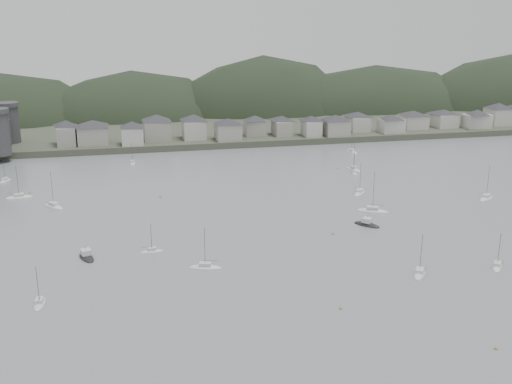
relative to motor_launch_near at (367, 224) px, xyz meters
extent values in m
plane|color=slate|center=(-28.73, -52.83, -0.29)|extent=(900.00, 900.00, 0.00)
cube|color=#383D2D|center=(-28.73, 242.17, 1.21)|extent=(900.00, 250.00, 3.00)
ellipsoid|color=black|center=(-139.60, 219.11, -10.43)|extent=(138.98, 92.48, 81.13)
ellipsoid|color=black|center=(-61.03, 220.04, -10.25)|extent=(132.08, 90.41, 79.74)
ellipsoid|color=black|center=(21.92, 220.11, -12.96)|extent=(133.88, 88.37, 101.41)
ellipsoid|color=black|center=(97.22, 215.08, -10.61)|extent=(165.81, 81.78, 82.55)
cylinder|color=#313133|center=(-120.73, 141.17, 11.21)|extent=(10.00, 10.00, 17.00)
cube|color=#313133|center=(-120.73, 127.17, 8.71)|extent=(3.50, 30.00, 12.00)
cube|color=gray|center=(-93.73, 129.13, 7.01)|extent=(8.34, 12.91, 8.59)
pyramid|color=#2E2D33|center=(-93.73, 129.13, 12.80)|extent=(15.78, 15.78, 3.01)
cube|color=gray|center=(-82.05, 128.50, 6.89)|extent=(13.68, 13.35, 8.36)
pyramid|color=#2E2D33|center=(-82.05, 128.50, 12.53)|extent=(20.07, 20.07, 2.93)
cube|color=#BBB8B0|center=(-64.30, 123.19, 6.75)|extent=(9.78, 10.20, 8.08)
pyramid|color=#2E2D33|center=(-64.30, 123.19, 12.20)|extent=(14.83, 14.83, 2.83)
cube|color=gray|center=(-52.24, 132.82, 7.26)|extent=(12.59, 13.33, 9.09)
pyramid|color=#2E2D33|center=(-52.24, 132.82, 13.40)|extent=(19.24, 19.24, 3.18)
cube|color=#BBB8B0|center=(-34.47, 131.27, 7.15)|extent=(10.74, 12.17, 8.87)
pyramid|color=#2E2D33|center=(-34.47, 131.27, 13.13)|extent=(17.01, 17.01, 3.10)
cube|color=gray|center=(-18.81, 124.70, 6.56)|extent=(11.63, 12.09, 7.69)
pyramid|color=#2E2D33|center=(-18.81, 124.70, 11.75)|extent=(17.61, 17.61, 2.69)
cube|color=gray|center=(-3.48, 133.37, 6.43)|extent=(10.37, 9.35, 7.44)
pyramid|color=#2E2D33|center=(-3.48, 133.37, 11.45)|extent=(14.65, 14.65, 2.60)
cube|color=gray|center=(9.90, 130.97, 6.32)|extent=(8.24, 12.20, 7.22)
pyramid|color=#2E2D33|center=(9.90, 130.97, 11.20)|extent=(15.17, 15.17, 2.53)
cube|color=#BBB8B0|center=(23.77, 125.72, 6.44)|extent=(8.06, 10.91, 7.46)
pyramid|color=#2E2D33|center=(23.77, 125.72, 11.48)|extent=(14.08, 14.08, 2.61)
cube|color=gray|center=(36.08, 124.23, 6.54)|extent=(11.73, 11.78, 7.66)
pyramid|color=#2E2D33|center=(36.08, 124.23, 11.72)|extent=(17.46, 17.46, 2.68)
cube|color=#BBB8B0|center=(51.91, 134.08, 6.38)|extent=(10.19, 13.02, 7.33)
pyramid|color=#2E2D33|center=(51.91, 134.08, 11.33)|extent=(17.23, 17.23, 2.57)
cube|color=#BBB8B0|center=(66.82, 125.24, 6.15)|extent=(11.70, 9.81, 6.88)
pyramid|color=#2E2D33|center=(66.82, 125.24, 10.79)|extent=(15.97, 15.97, 2.41)
cube|color=#BBB8B0|center=(83.67, 134.08, 6.21)|extent=(12.83, 12.48, 7.00)
pyramid|color=#2E2D33|center=(83.67, 134.08, 10.94)|extent=(18.79, 18.79, 2.45)
cube|color=#BBB8B0|center=(102.00, 134.60, 6.20)|extent=(11.07, 13.50, 6.97)
pyramid|color=#2E2D33|center=(102.00, 134.60, 10.90)|extent=(18.25, 18.25, 2.44)
cube|color=#BBB8B0|center=(117.29, 126.89, 6.38)|extent=(13.75, 9.12, 7.34)
pyramid|color=#2E2D33|center=(117.29, 126.89, 11.33)|extent=(16.97, 16.97, 2.57)
cube|color=#BBB8B0|center=(134.19, 133.12, 7.24)|extent=(11.37, 11.57, 9.05)
pyramid|color=#2E2D33|center=(134.19, 133.12, 13.35)|extent=(17.03, 17.03, 3.17)
ellipsoid|color=silver|center=(-92.45, 40.01, -0.24)|extent=(8.03, 9.06, 1.84)
cube|color=silver|center=(-92.45, 40.01, 0.98)|extent=(3.59, 3.79, 0.70)
cylinder|color=#3F3F42|center=(-92.45, 40.01, 5.67)|extent=(0.12, 0.12, 11.52)
cylinder|color=#3F3F42|center=(-93.48, 38.70, 1.53)|extent=(2.65, 3.32, 0.10)
ellipsoid|color=silver|center=(18.77, -36.60, -0.24)|extent=(6.15, 6.90, 1.41)
cube|color=silver|center=(18.77, -36.60, 0.77)|extent=(2.75, 2.89, 0.70)
cylinder|color=#3F3F42|center=(18.77, -36.60, 4.31)|extent=(0.12, 0.12, 8.79)
cylinder|color=#3F3F42|center=(19.56, -37.59, 1.32)|extent=(2.05, 2.54, 0.10)
ellipsoid|color=silver|center=(-113.37, 78.32, -0.24)|extent=(4.62, 7.27, 1.39)
cube|color=silver|center=(-113.37, 78.32, 0.76)|extent=(2.31, 2.82, 0.70)
cylinder|color=#3F3F42|center=(-113.37, 78.32, 4.25)|extent=(0.12, 0.12, 8.67)
cylinder|color=#3F3F42|center=(-113.83, 79.48, 1.31)|extent=(1.24, 2.94, 0.10)
ellipsoid|color=silver|center=(20.13, 59.81, -0.24)|extent=(3.21, 6.50, 1.24)
cube|color=silver|center=(20.13, 59.81, 0.69)|extent=(1.78, 2.41, 0.70)
cylinder|color=#3F3F42|center=(20.13, 59.81, 3.80)|extent=(0.12, 0.12, 7.78)
cylinder|color=#3F3F42|center=(19.90, 60.90, 1.24)|extent=(0.67, 2.76, 0.10)
ellipsoid|color=silver|center=(-51.52, -20.73, -0.24)|extent=(8.51, 4.72, 1.62)
cube|color=silver|center=(-51.52, -20.73, 0.87)|extent=(3.22, 2.49, 0.70)
cylinder|color=#3F3F42|center=(-51.52, -20.73, 4.98)|extent=(0.12, 0.12, 10.14)
cylinder|color=#3F3F42|center=(-50.11, -20.33, 1.42)|extent=(3.54, 1.10, 0.10)
ellipsoid|color=silver|center=(-1.93, -36.07, -0.24)|extent=(6.62, 7.99, 1.59)
cube|color=silver|center=(-1.93, -36.07, 0.86)|extent=(3.02, 3.29, 0.70)
cylinder|color=#3F3F42|center=(-1.93, -36.07, 4.89)|extent=(0.12, 0.12, 9.94)
cylinder|color=#3F3F42|center=(-1.11, -37.25, 1.41)|extent=(2.12, 3.00, 0.10)
ellipsoid|color=silver|center=(-65.35, 97.17, -0.24)|extent=(2.77, 7.04, 1.38)
cube|color=silver|center=(-65.35, 97.17, 0.75)|extent=(1.71, 2.53, 0.70)
cylinder|color=#3F3F42|center=(-65.35, 97.17, 4.21)|extent=(0.12, 0.12, 8.60)
cylinder|color=#3F3F42|center=(-65.25, 95.94, 1.30)|extent=(0.36, 3.09, 0.10)
ellipsoid|color=silver|center=(22.00, 64.89, -0.24)|extent=(4.93, 9.51, 1.82)
cube|color=silver|center=(22.00, 64.89, 0.97)|extent=(2.68, 3.55, 0.70)
cylinder|color=#3F3F42|center=(22.00, 64.89, 5.59)|extent=(0.12, 0.12, 11.35)
cylinder|color=#3F3F42|center=(21.62, 63.30, 1.52)|extent=(1.04, 4.00, 0.10)
ellipsoid|color=silver|center=(-105.01, 53.62, -0.24)|extent=(9.26, 4.04, 1.79)
cube|color=silver|center=(-105.01, 53.62, 0.96)|extent=(3.37, 2.37, 0.70)
cylinder|color=#3F3F42|center=(-105.01, 53.62, 5.51)|extent=(0.12, 0.12, 11.20)
cylinder|color=#3F3F42|center=(-106.61, 53.83, 1.51)|extent=(4.01, 0.64, 0.10)
ellipsoid|color=silver|center=(7.06, 11.95, -0.24)|extent=(10.55, 7.77, 2.05)
cube|color=silver|center=(7.06, 11.95, 1.09)|extent=(4.22, 3.69, 0.70)
cylinder|color=#3F3F42|center=(7.06, 11.95, 6.31)|extent=(0.12, 0.12, 12.79)
cylinder|color=#3F3F42|center=(8.67, 12.83, 1.64)|extent=(4.09, 2.29, 0.10)
ellipsoid|color=silver|center=(50.84, 16.51, -0.24)|extent=(9.23, 7.68, 1.84)
cube|color=silver|center=(50.84, 16.51, 0.98)|extent=(3.80, 3.50, 0.70)
cylinder|color=#3F3F42|center=(50.84, 16.51, 5.66)|extent=(0.12, 0.12, 11.50)
cylinder|color=#3F3F42|center=(49.48, 17.46, 1.53)|extent=(3.45, 2.45, 0.10)
ellipsoid|color=silver|center=(-89.04, -32.03, -0.24)|extent=(2.65, 6.96, 1.37)
cube|color=silver|center=(-89.04, -32.03, 0.75)|extent=(1.66, 2.49, 0.70)
cylinder|color=#3F3F42|center=(-89.04, -32.03, 4.18)|extent=(0.12, 0.12, 8.54)
cylinder|color=#3F3F42|center=(-88.95, -33.25, 1.30)|extent=(0.31, 3.07, 0.10)
ellipsoid|color=silver|center=(34.15, 97.17, -0.24)|extent=(4.58, 9.25, 1.77)
cube|color=silver|center=(34.15, 97.17, 0.95)|extent=(2.54, 3.43, 0.70)
cylinder|color=#3F3F42|center=(34.15, 97.17, 5.45)|extent=(0.12, 0.12, 11.08)
cylinder|color=#3F3F42|center=(34.48, 98.73, 1.50)|extent=(0.91, 3.92, 0.10)
ellipsoid|color=silver|center=(-63.66, -7.00, -0.24)|extent=(6.23, 2.21, 1.23)
cube|color=silver|center=(-63.66, -7.00, 0.68)|extent=(2.21, 1.44, 0.70)
cylinder|color=#3F3F42|center=(-63.66, -7.00, 3.76)|extent=(0.12, 0.12, 7.69)
cylinder|color=#3F3F42|center=(-64.77, -6.96, 1.23)|extent=(2.77, 0.21, 0.10)
ellipsoid|color=silver|center=(11.17, 32.46, -0.24)|extent=(7.78, 8.49, 1.75)
cube|color=silver|center=(11.17, 32.46, 0.94)|extent=(3.45, 3.58, 0.70)
cylinder|color=#3F3F42|center=(11.17, 32.46, 5.38)|extent=(0.12, 0.12, 10.94)
cylinder|color=#3F3F42|center=(10.16, 33.67, 1.49)|extent=(2.62, 3.07, 0.10)
ellipsoid|color=black|center=(0.00, 0.00, -0.24)|extent=(7.62, 8.40, 1.84)
cube|color=silver|center=(0.00, 0.00, 1.33)|extent=(3.41, 3.43, 1.40)
cylinder|color=#3F3F42|center=(0.00, 0.00, 2.23)|extent=(0.10, 0.10, 1.20)
ellipsoid|color=black|center=(-80.29, -7.24, -0.24)|extent=(5.49, 8.90, 1.84)
cube|color=silver|center=(-80.29, -7.24, 1.33)|extent=(3.02, 3.12, 1.40)
cylinder|color=#3F3F42|center=(-80.29, -7.24, 2.23)|extent=(0.10, 0.10, 1.20)
sphere|color=#B5773C|center=(-57.70, 43.29, -0.14)|extent=(0.70, 0.70, 0.70)
sphere|color=#B5773C|center=(-102.20, 59.14, -0.14)|extent=(0.70, 0.70, 0.70)
sphere|color=#B5773C|center=(-4.44, -70.27, -0.14)|extent=(0.70, 0.70, 0.70)
sphere|color=#B5773C|center=(-12.37, -4.84, -0.14)|extent=(0.70, 0.70, 0.70)
sphere|color=#B5773C|center=(16.73, 68.90, -0.14)|extent=(0.70, 0.70, 0.70)
sphere|color=#B5773C|center=(-26.75, -48.58, -0.14)|extent=(0.70, 0.70, 0.70)
camera|label=1|loc=(-70.03, -155.71, 58.35)|focal=41.83mm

